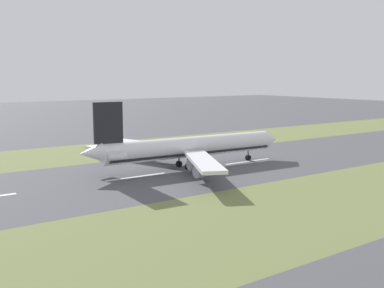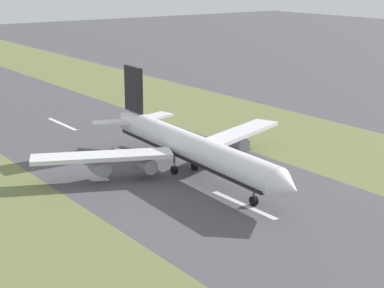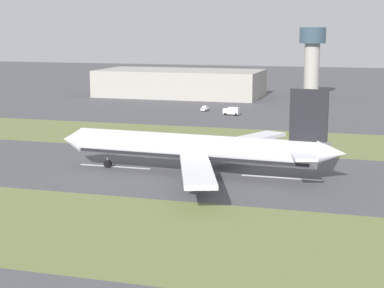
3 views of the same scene
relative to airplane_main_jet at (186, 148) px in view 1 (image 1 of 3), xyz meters
The scene contains 6 objects.
ground_plane 6.75m from the airplane_main_jet, 33.45° to the right, with size 800.00×800.00×0.00m, color #4C4C51.
grass_median_west 42.90m from the airplane_main_jet, behind, with size 40.00×600.00×0.01m, color olive.
grass_median_east 47.96m from the airplane_main_jet, ahead, with size 40.00×600.00×0.01m, color olive.
centreline_dash_mid 19.24m from the airplane_main_jet, 81.97° to the right, with size 1.20×18.00×0.01m, color silver.
centreline_dash_far 22.86m from the airplane_main_jet, 83.35° to the left, with size 1.20×18.00×0.01m, color silver.
airplane_main_jet is the anchor object (origin of this frame).
Camera 1 is at (106.43, -70.63, 26.65)m, focal length 42.00 mm.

